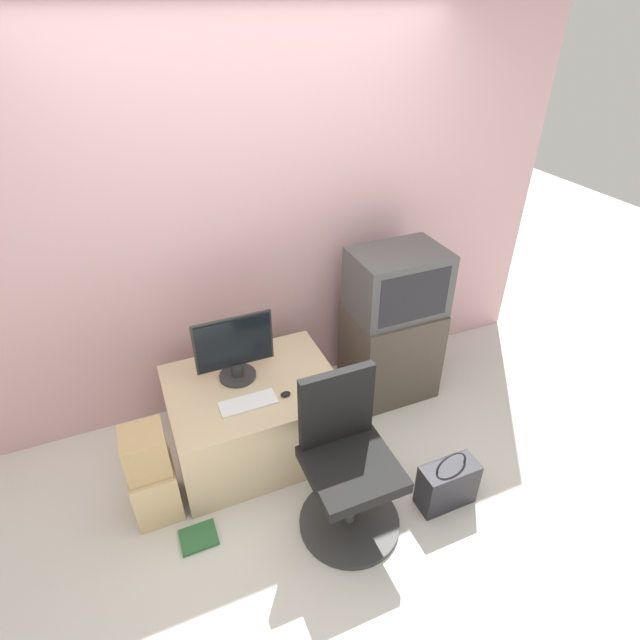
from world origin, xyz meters
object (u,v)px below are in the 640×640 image
object	(u,v)px
mouse	(285,394)
book	(199,537)
crt_tv	(398,282)
cardboard_box_lower	(155,489)
handbag	(447,484)
office_chair	(347,469)
main_monitor	(235,349)
keyboard	(248,403)

from	to	relation	value
mouse	book	distance (m)	0.91
crt_tv	cardboard_box_lower	xyz separation A→B (m)	(-1.75, -0.41, -0.74)
handbag	office_chair	bearing A→B (deg)	166.30
crt_tv	handbag	world-z (taller)	crt_tv
crt_tv	office_chair	xyz separation A→B (m)	(-0.77, -0.88, -0.52)
cardboard_box_lower	crt_tv	bearing A→B (deg)	13.27
cardboard_box_lower	handbag	xyz separation A→B (m)	(1.55, -0.61, -0.02)
crt_tv	handbag	distance (m)	1.29
main_monitor	crt_tv	distance (m)	1.16
main_monitor	keyboard	distance (m)	0.33
mouse	crt_tv	bearing A→B (deg)	20.58
office_chair	cardboard_box_lower	bearing A→B (deg)	154.40
mouse	handbag	xyz separation A→B (m)	(0.73, -0.67, -0.39)
keyboard	cardboard_box_lower	size ratio (longest dim) A/B	0.96
main_monitor	crt_tv	size ratio (longest dim) A/B	0.78
office_chair	book	bearing A→B (deg)	167.32
main_monitor	mouse	xyz separation A→B (m)	(0.21, -0.28, -0.20)
crt_tv	keyboard	bearing A→B (deg)	-164.01
mouse	cardboard_box_lower	bearing A→B (deg)	-175.55
book	mouse	bearing A→B (deg)	28.04
cardboard_box_lower	book	distance (m)	0.37
office_chair	cardboard_box_lower	distance (m)	1.10
main_monitor	handbag	world-z (taller)	main_monitor
main_monitor	office_chair	distance (m)	0.95
handbag	book	xyz separation A→B (m)	(-1.39, 0.32, -0.14)
keyboard	book	distance (m)	0.77
mouse	handbag	bearing A→B (deg)	-42.46
crt_tv	office_chair	size ratio (longest dim) A/B	0.65
office_chair	cardboard_box_lower	size ratio (longest dim) A/B	2.74
office_chair	book	world-z (taller)	office_chair
crt_tv	handbag	size ratio (longest dim) A/B	1.50
office_chair	main_monitor	bearing A→B (deg)	114.22
crt_tv	handbag	bearing A→B (deg)	-100.78
mouse	crt_tv	xyz separation A→B (m)	(0.93, 0.35, 0.37)
mouse	book	size ratio (longest dim) A/B	0.31
keyboard	handbag	size ratio (longest dim) A/B	0.81
office_chair	handbag	world-z (taller)	office_chair
mouse	crt_tv	size ratio (longest dim) A/B	0.10
mouse	main_monitor	bearing A→B (deg)	126.96
cardboard_box_lower	main_monitor	bearing A→B (deg)	29.74
handbag	mouse	bearing A→B (deg)	137.54
book	cardboard_box_lower	bearing A→B (deg)	120.26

